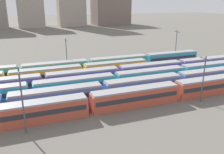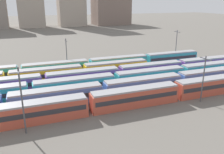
{
  "view_description": "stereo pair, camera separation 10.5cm",
  "coord_description": "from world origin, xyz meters",
  "px_view_note": "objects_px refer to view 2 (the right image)",
  "views": [
    {
      "loc": [
        7.98,
        -38.53,
        19.96
      ],
      "look_at": [
        27.24,
        13.0,
        2.04
      ],
      "focal_mm": 37.76,
      "sensor_mm": 36.0,
      "label": 1
    },
    {
      "loc": [
        8.08,
        -38.57,
        19.96
      ],
      "look_at": [
        27.24,
        13.0,
        2.04
      ],
      "focal_mm": 37.76,
      "sensor_mm": 36.0,
      "label": 2
    }
  ],
  "objects_px": {
    "train_track_2": "(115,81)",
    "catenary_pole_2": "(22,98)",
    "train_track_5": "(89,65)",
    "train_track_3": "(119,73)",
    "train_track_4": "(47,75)",
    "catenary_pole_1": "(67,53)",
    "train_track_1": "(143,86)",
    "catenary_pole_0": "(203,77)",
    "catenary_pole_3": "(176,44)",
    "train_track_0": "(176,91)"
  },
  "relations": [
    {
      "from": "train_track_3",
      "to": "catenary_pole_3",
      "type": "relative_size",
      "value": 7.12
    },
    {
      "from": "train_track_0",
      "to": "train_track_4",
      "type": "relative_size",
      "value": 2.02
    },
    {
      "from": "catenary_pole_1",
      "to": "train_track_4",
      "type": "bearing_deg",
      "value": -129.43
    },
    {
      "from": "train_track_0",
      "to": "train_track_2",
      "type": "distance_m",
      "value": 14.28
    },
    {
      "from": "train_track_4",
      "to": "catenary_pole_1",
      "type": "height_order",
      "value": "catenary_pole_1"
    },
    {
      "from": "train_track_0",
      "to": "train_track_1",
      "type": "bearing_deg",
      "value": 133.86
    },
    {
      "from": "train_track_2",
      "to": "train_track_4",
      "type": "relative_size",
      "value": 1.34
    },
    {
      "from": "train_track_3",
      "to": "catenary_pole_1",
      "type": "distance_m",
      "value": 17.62
    },
    {
      "from": "train_track_4",
      "to": "train_track_5",
      "type": "distance_m",
      "value": 13.46
    },
    {
      "from": "train_track_4",
      "to": "catenary_pole_3",
      "type": "bearing_deg",
      "value": 10.4
    },
    {
      "from": "train_track_2",
      "to": "catenary_pole_0",
      "type": "distance_m",
      "value": 19.61
    },
    {
      "from": "catenary_pole_1",
      "to": "train_track_3",
      "type": "bearing_deg",
      "value": -50.39
    },
    {
      "from": "train_track_3",
      "to": "train_track_4",
      "type": "xyz_separation_m",
      "value": [
        -17.68,
        5.2,
        -0.0
      ]
    },
    {
      "from": "train_track_5",
      "to": "catenary_pole_0",
      "type": "distance_m",
      "value": 33.31
    },
    {
      "from": "train_track_4",
      "to": "catenary_pole_1",
      "type": "bearing_deg",
      "value": 50.57
    },
    {
      "from": "train_track_3",
      "to": "train_track_5",
      "type": "xyz_separation_m",
      "value": [
        -5.26,
        10.4,
        0.0
      ]
    },
    {
      "from": "train_track_2",
      "to": "catenary_pole_2",
      "type": "distance_m",
      "value": 24.76
    },
    {
      "from": "train_track_4",
      "to": "catenary_pole_2",
      "type": "relative_size",
      "value": 5.14
    },
    {
      "from": "train_track_3",
      "to": "train_track_4",
      "type": "bearing_deg",
      "value": 163.61
    },
    {
      "from": "train_track_3",
      "to": "catenary_pole_1",
      "type": "bearing_deg",
      "value": 129.61
    },
    {
      "from": "train_track_0",
      "to": "catenary_pole_3",
      "type": "bearing_deg",
      "value": 55.44
    },
    {
      "from": "train_track_0",
      "to": "catenary_pole_1",
      "type": "bearing_deg",
      "value": 121.45
    },
    {
      "from": "train_track_5",
      "to": "catenary_pole_0",
      "type": "relative_size",
      "value": 7.7
    },
    {
      "from": "train_track_1",
      "to": "train_track_3",
      "type": "relative_size",
      "value": 1.25
    },
    {
      "from": "train_track_1",
      "to": "train_track_4",
      "type": "relative_size",
      "value": 1.68
    },
    {
      "from": "train_track_3",
      "to": "train_track_1",
      "type": "bearing_deg",
      "value": -80.87
    },
    {
      "from": "train_track_2",
      "to": "catenary_pole_3",
      "type": "xyz_separation_m",
      "value": [
        29.71,
        18.52,
        3.89
      ]
    },
    {
      "from": "train_track_0",
      "to": "train_track_3",
      "type": "bearing_deg",
      "value": 113.14
    },
    {
      "from": "catenary_pole_2",
      "to": "train_track_2",
      "type": "bearing_deg",
      "value": 34.09
    },
    {
      "from": "catenary_pole_3",
      "to": "train_track_5",
      "type": "bearing_deg",
      "value": -174.75
    },
    {
      "from": "catenary_pole_3",
      "to": "train_track_4",
      "type": "bearing_deg",
      "value": -169.6
    },
    {
      "from": "train_track_1",
      "to": "catenary_pole_0",
      "type": "xyz_separation_m",
      "value": [
        9.09,
        -8.2,
        3.49
      ]
    },
    {
      "from": "catenary_pole_0",
      "to": "catenary_pole_3",
      "type": "distance_m",
      "value": 35.64
    },
    {
      "from": "train_track_3",
      "to": "train_track_4",
      "type": "distance_m",
      "value": 18.43
    },
    {
      "from": "train_track_2",
      "to": "catenary_pole_2",
      "type": "xyz_separation_m",
      "value": [
        -20.22,
        -13.69,
        4.09
      ]
    },
    {
      "from": "train_track_5",
      "to": "train_track_2",
      "type": "bearing_deg",
      "value": -82.21
    },
    {
      "from": "train_track_2",
      "to": "train_track_5",
      "type": "distance_m",
      "value": 15.75
    },
    {
      "from": "train_track_2",
      "to": "train_track_3",
      "type": "distance_m",
      "value": 6.07
    },
    {
      "from": "train_track_2",
      "to": "train_track_4",
      "type": "distance_m",
      "value": 17.89
    },
    {
      "from": "train_track_2",
      "to": "train_track_3",
      "type": "height_order",
      "value": "same"
    },
    {
      "from": "train_track_2",
      "to": "catenary_pole_0",
      "type": "height_order",
      "value": "catenary_pole_0"
    },
    {
      "from": "train_track_0",
      "to": "catenary_pole_1",
      "type": "distance_m",
      "value": 34.06
    },
    {
      "from": "catenary_pole_1",
      "to": "catenary_pole_3",
      "type": "xyz_separation_m",
      "value": [
        37.6,
        0.02,
        0.42
      ]
    },
    {
      "from": "train_track_4",
      "to": "catenary_pole_3",
      "type": "relative_size",
      "value": 5.32
    },
    {
      "from": "train_track_2",
      "to": "train_track_5",
      "type": "height_order",
      "value": "same"
    },
    {
      "from": "catenary_pole_0",
      "to": "catenary_pole_3",
      "type": "relative_size",
      "value": 0.92
    },
    {
      "from": "catenary_pole_1",
      "to": "catenary_pole_3",
      "type": "height_order",
      "value": "catenary_pole_3"
    },
    {
      "from": "train_track_0",
      "to": "train_track_5",
      "type": "height_order",
      "value": "same"
    },
    {
      "from": "train_track_1",
      "to": "catenary_pole_1",
      "type": "distance_m",
      "value": 27.11
    },
    {
      "from": "train_track_0",
      "to": "train_track_5",
      "type": "distance_m",
      "value": 28.6
    }
  ]
}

